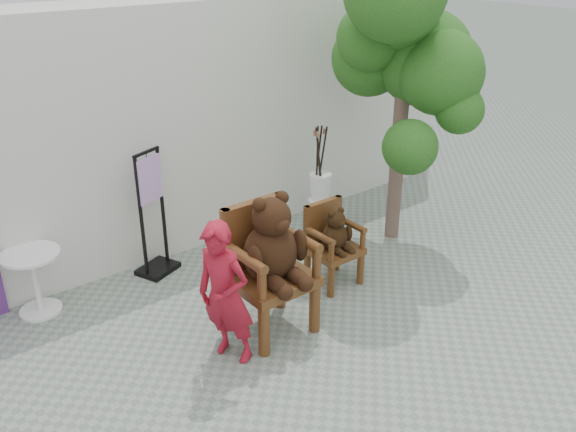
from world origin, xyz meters
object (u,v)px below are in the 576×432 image
object	(u,v)px
chair_small	(333,237)
stool_bucket	(320,186)
cafe_table	(34,275)
display_stand	(154,227)
person	(226,295)
chair_big	(270,253)
tree	(407,42)

from	to	relation	value
chair_small	stool_bucket	xyz separation A→B (m)	(0.77, 1.10, 0.08)
cafe_table	display_stand	distance (m)	1.39
person	stool_bucket	world-z (taller)	person
chair_big	person	bearing A→B (deg)	-162.89
display_stand	tree	distance (m)	3.64
cafe_table	stool_bucket	bearing A→B (deg)	-5.64
tree	chair_small	bearing A→B (deg)	-165.95
display_stand	stool_bucket	bearing A→B (deg)	-30.59
chair_big	stool_bucket	distance (m)	2.35
cafe_table	stool_bucket	size ratio (longest dim) A/B	0.48
chair_small	stool_bucket	world-z (taller)	stool_bucket
chair_small	cafe_table	world-z (taller)	chair_small
cafe_table	person	bearing A→B (deg)	-60.41
person	display_stand	distance (m)	1.98
stool_bucket	display_stand	bearing A→B (deg)	171.01
chair_small	tree	bearing A→B (deg)	14.05
chair_small	display_stand	size ratio (longest dim) A/B	0.63
chair_big	cafe_table	xyz separation A→B (m)	(-1.76, 1.76, -0.42)
person	tree	xyz separation A→B (m)	(3.15, 0.85, 1.79)
display_stand	stool_bucket	xyz separation A→B (m)	(2.25, -0.36, 0.06)
display_stand	chair_small	bearing A→B (deg)	-66.24
person	tree	bearing A→B (deg)	82.11
chair_big	stool_bucket	bearing A→B (deg)	36.89
tree	person	bearing A→B (deg)	-164.88
tree	cafe_table	bearing A→B (deg)	165.38
display_stand	tree	world-z (taller)	tree
chair_small	tree	distance (m)	2.44
chair_big	chair_small	bearing A→B (deg)	15.30
display_stand	stool_bucket	distance (m)	2.27
display_stand	person	bearing A→B (deg)	-119.53
cafe_table	stool_bucket	xyz separation A→B (m)	(3.63, -0.36, 0.20)
chair_small	tree	world-z (taller)	tree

